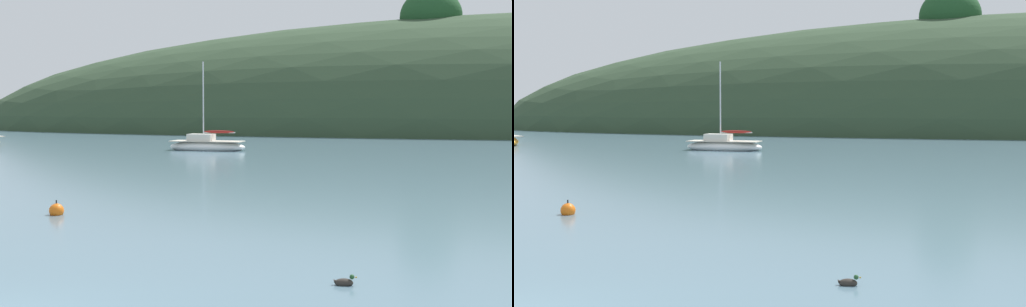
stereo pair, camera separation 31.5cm
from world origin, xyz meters
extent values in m
ellipsoid|color=#1E4723|center=(8.86, 73.07, 13.24)|extent=(6.97, 6.34, 6.34)
ellipsoid|color=white|center=(-7.57, 38.45, 0.25)|extent=(5.68, 2.15, 0.90)
cube|color=beige|center=(-7.57, 38.45, 0.65)|extent=(5.23, 1.98, 0.06)
cube|color=silver|center=(-8.02, 38.47, 0.91)|extent=(1.85, 1.32, 0.51)
cylinder|color=silver|center=(-7.85, 38.46, 3.47)|extent=(0.09, 0.09, 5.64)
cylinder|color=silver|center=(-6.68, 38.41, 1.28)|extent=(2.35, 0.18, 0.07)
ellipsoid|color=maroon|center=(-6.68, 38.41, 1.33)|extent=(2.27, 0.30, 0.20)
sphere|color=orange|center=(-3.96, 10.18, 0.12)|extent=(0.44, 0.44, 0.44)
cylinder|color=black|center=(-3.96, 10.18, 0.39)|extent=(0.04, 0.04, 0.10)
ellipsoid|color=#2D2823|center=(5.13, 4.02, 0.04)|extent=(0.36, 0.22, 0.16)
sphere|color=#1E4723|center=(5.27, 4.04, 0.16)|extent=(0.09, 0.09, 0.09)
cone|color=gold|center=(5.33, 4.04, 0.15)|extent=(0.05, 0.04, 0.04)
cone|color=#2D2823|center=(4.97, 4.00, 0.08)|extent=(0.08, 0.08, 0.08)
camera|label=1|loc=(6.17, -8.34, 3.31)|focal=48.08mm
camera|label=2|loc=(6.48, -8.27, 3.31)|focal=48.08mm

